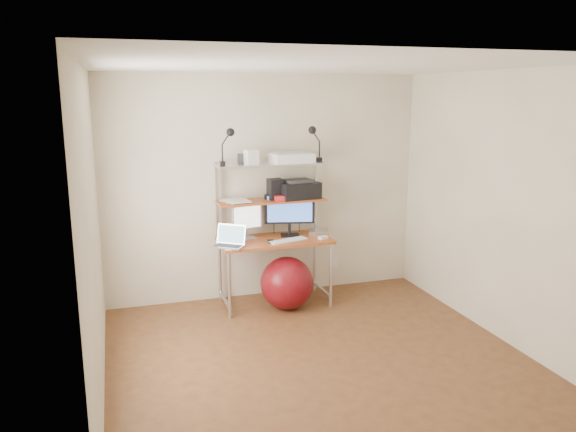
# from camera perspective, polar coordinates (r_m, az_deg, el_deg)

# --- Properties ---
(room) EXTENTS (3.60, 3.60, 3.60)m
(room) POSITION_cam_1_polar(r_m,az_deg,el_deg) (4.64, 3.52, -0.59)
(room) COLOR brown
(room) RESTS_ON ground
(computer_desk) EXTENTS (1.20, 0.60, 1.57)m
(computer_desk) POSITION_cam_1_polar(r_m,az_deg,el_deg) (6.09, -1.55, -0.25)
(computer_desk) COLOR #A64E20
(computer_desk) RESTS_ON ground
(desktop) EXTENTS (1.20, 0.60, 0.00)m
(desktop) POSITION_cam_1_polar(r_m,az_deg,el_deg) (6.09, -1.37, -2.36)
(desktop) COLOR #A64E20
(desktop) RESTS_ON computer_desk
(mid_shelf) EXTENTS (1.18, 0.34, 0.00)m
(mid_shelf) POSITION_cam_1_polar(r_m,az_deg,el_deg) (6.12, -1.73, 1.67)
(mid_shelf) COLOR #A64E20
(mid_shelf) RESTS_ON computer_desk
(top_shelf) EXTENTS (1.18, 0.34, 0.00)m
(top_shelf) POSITION_cam_1_polar(r_m,az_deg,el_deg) (6.05, -1.75, 5.39)
(top_shelf) COLOR silver
(top_shelf) RESTS_ON computer_desk
(floor) EXTENTS (3.60, 3.60, 0.00)m
(floor) POSITION_cam_1_polar(r_m,az_deg,el_deg) (5.07, 3.33, -14.50)
(floor) COLOR brown
(floor) RESTS_ON ground
(wall_outlet) EXTENTS (0.08, 0.01, 0.12)m
(wall_outlet) POSITION_cam_1_polar(r_m,az_deg,el_deg) (6.79, 4.77, -4.68)
(wall_outlet) COLOR white
(wall_outlet) RESTS_ON room
(monitor_silver) EXTENTS (0.35, 0.16, 0.40)m
(monitor_silver) POSITION_cam_1_polar(r_m,az_deg,el_deg) (6.08, -4.16, -0.36)
(monitor_silver) COLOR #ADADB2
(monitor_silver) RESTS_ON desktop
(monitor_black) EXTENTS (0.54, 0.20, 0.55)m
(monitor_black) POSITION_cam_1_polar(r_m,az_deg,el_deg) (6.18, 0.14, 0.51)
(monitor_black) COLOR black
(monitor_black) RESTS_ON desktop
(laptop) EXTENTS (0.40, 0.38, 0.28)m
(laptop) POSITION_cam_1_polar(r_m,az_deg,el_deg) (5.84, -5.92, -2.60)
(laptop) COLOR #BABBBF
(laptop) RESTS_ON desktop
(keyboard) EXTENTS (0.45, 0.25, 0.01)m
(keyboard) POSITION_cam_1_polar(r_m,az_deg,el_deg) (6.01, 0.02, -2.49)
(keyboard) COLOR white
(keyboard) RESTS_ON desktop
(mouse) EXTENTS (0.11, 0.09, 0.03)m
(mouse) POSITION_cam_1_polar(r_m,az_deg,el_deg) (6.10, 3.59, -2.20)
(mouse) COLOR white
(mouse) RESTS_ON desktop
(mac_mini) EXTENTS (0.28, 0.28, 0.04)m
(mac_mini) POSITION_cam_1_polar(r_m,az_deg,el_deg) (6.32, 3.10, -1.62)
(mac_mini) COLOR #BABBBF
(mac_mini) RESTS_ON desktop
(phone) EXTENTS (0.09, 0.14, 0.01)m
(phone) POSITION_cam_1_polar(r_m,az_deg,el_deg) (5.97, -1.72, -2.60)
(phone) COLOR black
(phone) RESTS_ON desktop
(printer) EXTENTS (0.47, 0.36, 0.21)m
(printer) POSITION_cam_1_polar(r_m,az_deg,el_deg) (6.19, 1.06, 2.72)
(printer) COLOR black
(printer) RESTS_ON mid_shelf
(nas_cube) EXTENTS (0.17, 0.17, 0.22)m
(nas_cube) POSITION_cam_1_polar(r_m,az_deg,el_deg) (6.13, -1.30, 2.75)
(nas_cube) COLOR black
(nas_cube) RESTS_ON mid_shelf
(red_box) EXTENTS (0.21, 0.15, 0.05)m
(red_box) POSITION_cam_1_polar(r_m,az_deg,el_deg) (6.08, -0.50, 1.87)
(red_box) COLOR red
(red_box) RESTS_ON mid_shelf
(scanner) EXTENTS (0.47, 0.32, 0.12)m
(scanner) POSITION_cam_1_polar(r_m,az_deg,el_deg) (6.10, 0.35, 5.97)
(scanner) COLOR white
(scanner) RESTS_ON top_shelf
(box_white) EXTENTS (0.15, 0.14, 0.15)m
(box_white) POSITION_cam_1_polar(r_m,az_deg,el_deg) (5.95, -3.74, 5.99)
(box_white) COLOR white
(box_white) RESTS_ON top_shelf
(box_grey) EXTENTS (0.11, 0.11, 0.10)m
(box_grey) POSITION_cam_1_polar(r_m,az_deg,el_deg) (6.02, -4.58, 5.81)
(box_grey) COLOR #2F3032
(box_grey) RESTS_ON top_shelf
(clip_lamp_left) EXTENTS (0.15, 0.09, 0.39)m
(clip_lamp_left) POSITION_cam_1_polar(r_m,az_deg,el_deg) (5.83, -6.04, 7.85)
(clip_lamp_left) COLOR black
(clip_lamp_left) RESTS_ON top_shelf
(clip_lamp_right) EXTENTS (0.16, 0.09, 0.39)m
(clip_lamp_right) POSITION_cam_1_polar(r_m,az_deg,el_deg) (6.12, 2.64, 8.13)
(clip_lamp_right) COLOR black
(clip_lamp_right) RESTS_ON top_shelf
(exercise_ball) EXTENTS (0.57, 0.57, 0.57)m
(exercise_ball) POSITION_cam_1_polar(r_m,az_deg,el_deg) (6.08, -0.12, -6.83)
(exercise_ball) COLOR maroon
(exercise_ball) RESTS_ON floor
(paper_stack) EXTENTS (0.31, 0.35, 0.02)m
(paper_stack) POSITION_cam_1_polar(r_m,az_deg,el_deg) (6.03, -5.33, 1.56)
(paper_stack) COLOR white
(paper_stack) RESTS_ON mid_shelf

